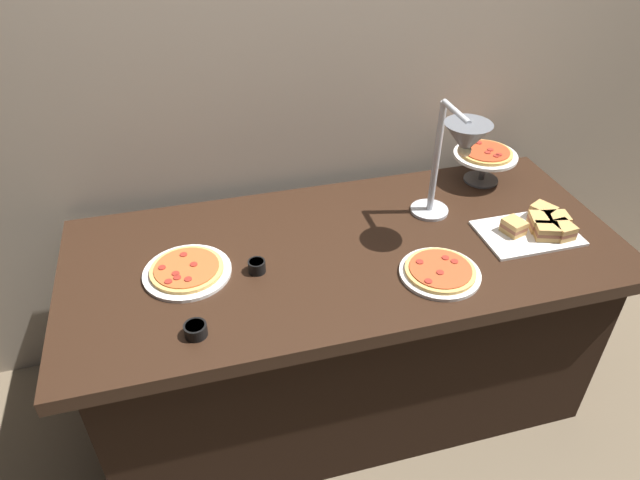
% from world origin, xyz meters
% --- Properties ---
extents(ground_plane, '(8.00, 8.00, 0.00)m').
position_xyz_m(ground_plane, '(0.00, 0.00, 0.00)').
color(ground_plane, brown).
extents(back_wall, '(4.40, 0.04, 2.40)m').
position_xyz_m(back_wall, '(0.00, 0.50, 1.20)').
color(back_wall, tan).
rests_on(back_wall, ground_plane).
extents(buffet_table, '(1.90, 0.84, 0.76)m').
position_xyz_m(buffet_table, '(0.00, 0.00, 0.39)').
color(buffet_table, black).
rests_on(buffet_table, ground_plane).
extents(heat_lamp, '(0.15, 0.32, 0.44)m').
position_xyz_m(heat_lamp, '(0.36, -0.01, 1.10)').
color(heat_lamp, '#B7BABF').
rests_on(heat_lamp, buffet_table).
extents(pizza_plate_front, '(0.28, 0.28, 0.03)m').
position_xyz_m(pizza_plate_front, '(-0.54, 0.00, 0.77)').
color(pizza_plate_front, white).
rests_on(pizza_plate_front, buffet_table).
extents(pizza_plate_center, '(0.26, 0.26, 0.03)m').
position_xyz_m(pizza_plate_center, '(0.24, -0.22, 0.77)').
color(pizza_plate_center, white).
rests_on(pizza_plate_center, buffet_table).
extents(pizza_plate_raised_stand, '(0.25, 0.25, 0.14)m').
position_xyz_m(pizza_plate_raised_stand, '(0.66, 0.29, 0.87)').
color(pizza_plate_raised_stand, '#595B60').
rests_on(pizza_plate_raised_stand, buffet_table).
extents(sandwich_platter, '(0.34, 0.23, 0.06)m').
position_xyz_m(sandwich_platter, '(0.68, -0.09, 0.78)').
color(sandwich_platter, white).
rests_on(sandwich_platter, buffet_table).
extents(sauce_cup_near, '(0.07, 0.07, 0.04)m').
position_xyz_m(sauce_cup_near, '(-0.53, -0.28, 0.78)').
color(sauce_cup_near, black).
rests_on(sauce_cup_near, buffet_table).
extents(sauce_cup_far, '(0.06, 0.06, 0.04)m').
position_xyz_m(sauce_cup_far, '(-0.32, -0.05, 0.78)').
color(sauce_cup_far, black).
rests_on(sauce_cup_far, buffet_table).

